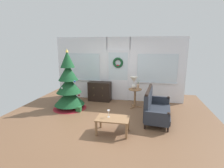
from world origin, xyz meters
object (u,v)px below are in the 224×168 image
at_px(dresser_cabinet, 100,91).
at_px(settee_sofa, 154,107).
at_px(side_table, 135,94).
at_px(coffee_table, 113,120).
at_px(gift_box, 79,109).
at_px(flower_vase, 138,86).
at_px(christmas_tree, 69,88).
at_px(table_lamp, 134,81).
at_px(wine_glass, 109,112).

relative_size(dresser_cabinet, settee_sofa, 0.55).
height_order(dresser_cabinet, side_table, dresser_cabinet).
distance_m(coffee_table, gift_box, 1.91).
height_order(settee_sofa, flower_vase, flower_vase).
distance_m(dresser_cabinet, coffee_table, 2.76).
relative_size(dresser_cabinet, flower_vase, 2.60).
distance_m(dresser_cabinet, settee_sofa, 2.58).
xyz_separation_m(christmas_tree, settee_sofa, (2.95, -0.38, -0.39)).
distance_m(side_table, coffee_table, 2.11).
xyz_separation_m(side_table, table_lamp, (-0.06, 0.04, 0.48)).
distance_m(settee_sofa, flower_vase, 1.14).
relative_size(settee_sofa, flower_vase, 4.70).
bearing_deg(coffee_table, wine_glass, 161.89).
distance_m(settee_sofa, gift_box, 2.53).
xyz_separation_m(side_table, gift_box, (-1.85, -0.83, -0.40)).
height_order(side_table, gift_box, side_table).
distance_m(christmas_tree, wine_glass, 2.28).
distance_m(settee_sofa, side_table, 1.17).
relative_size(christmas_tree, gift_box, 12.17).
bearing_deg(christmas_tree, side_table, 14.23).
bearing_deg(settee_sofa, christmas_tree, 172.65).
bearing_deg(christmas_tree, table_lamp, 15.55).
distance_m(side_table, table_lamp, 0.49).
bearing_deg(gift_box, flower_vase, 21.58).
relative_size(side_table, gift_box, 3.94).
bearing_deg(christmas_tree, dresser_cabinet, 52.39).
bearing_deg(side_table, table_lamp, 146.31).
bearing_deg(table_lamp, side_table, -33.69).
height_order(christmas_tree, flower_vase, christmas_tree).
height_order(flower_vase, wine_glass, flower_vase).
height_order(wine_glass, gift_box, wine_glass).
xyz_separation_m(settee_sofa, wine_glass, (-1.20, -1.06, 0.17)).
bearing_deg(christmas_tree, settee_sofa, -7.35).
xyz_separation_m(christmas_tree, side_table, (2.30, 0.58, -0.28)).
xyz_separation_m(dresser_cabinet, table_lamp, (1.40, -0.46, 0.58)).
bearing_deg(gift_box, settee_sofa, -2.97).
height_order(flower_vase, coffee_table, flower_vase).
xyz_separation_m(dresser_cabinet, coffee_table, (1.05, -2.56, -0.04)).
relative_size(dresser_cabinet, table_lamp, 2.07).
relative_size(wine_glass, gift_box, 1.12).
bearing_deg(flower_vase, dresser_cabinet, 160.43).
relative_size(christmas_tree, wine_glass, 10.83).
xyz_separation_m(side_table, flower_vase, (0.10, -0.06, 0.31)).
height_order(dresser_cabinet, wine_glass, dresser_cabinet).
relative_size(side_table, coffee_table, 0.81).
bearing_deg(side_table, gift_box, -155.81).
bearing_deg(gift_box, coffee_table, -40.55).
xyz_separation_m(flower_vase, gift_box, (-1.95, -0.77, -0.71)).
relative_size(christmas_tree, dresser_cabinet, 2.32).
relative_size(settee_sofa, wine_glass, 8.44).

